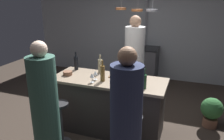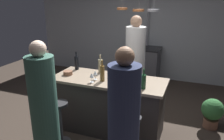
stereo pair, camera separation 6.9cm
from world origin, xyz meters
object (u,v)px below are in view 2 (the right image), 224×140
guest_right (124,126)px  potted_plant (212,112)px  chef (135,66)px  wine_glass_near_right_guest (92,76)px  mixing_bowl_wooden (68,73)px  bar_stool_left (60,121)px  wine_bottle_dark (77,63)px  guest_left (44,109)px  mixing_bowl_ceramic (137,78)px  wine_bottle_amber (102,73)px  stove_range (144,64)px  pepper_mill (133,79)px  wine_bottle_green (143,81)px  cutting_board (120,76)px  bar_stool_right (131,137)px  wine_glass_near_left_guest (95,73)px  wine_bottle_white (100,66)px

guest_right → potted_plant: (1.02, 1.66, -0.48)m
chef → wine_glass_near_right_guest: 1.31m
potted_plant → mixing_bowl_wooden: bearing=-162.4°
bar_stool_left → wine_bottle_dark: bearing=101.9°
guest_left → wine_bottle_dark: 1.28m
chef → mixing_bowl_ceramic: chef is taller
chef → wine_bottle_amber: (-0.20, -1.15, 0.19)m
stove_range → wine_glass_near_right_guest: 2.74m
wine_bottle_dark → potted_plant: bearing=10.3°
stove_range → wine_glass_near_right_guest: size_ratio=6.10×
chef → potted_plant: bearing=-14.0°
pepper_mill → wine_bottle_green: wine_bottle_green is taller
chef → cutting_board: bearing=-90.5°
potted_plant → mixing_bowl_wooden: size_ratio=3.49×
guest_left → bar_stool_right: (1.05, 0.37, -0.39)m
wine_bottle_dark → wine_glass_near_left_guest: wine_bottle_dark is taller
chef → mixing_bowl_ceramic: bearing=-72.2°
bar_stool_right → guest_left: bearing=-160.7°
bar_stool_left → wine_bottle_white: bearing=71.7°
bar_stool_left → guest_right: size_ratio=0.41×
wine_bottle_white → wine_glass_near_left_guest: bearing=-79.6°
bar_stool_right → wine_bottle_green: 0.77m
wine_glass_near_right_guest → wine_glass_near_left_guest: bearing=90.5°
pepper_mill → wine_bottle_white: 0.78m
stove_range → mixing_bowl_wooden: mixing_bowl_wooden is taller
bar_stool_right → bar_stool_left: bearing=180.0°
guest_left → mixing_bowl_ceramic: size_ratio=8.82×
cutting_board → wine_bottle_amber: size_ratio=0.98×
potted_plant → wine_bottle_white: (-1.84, -0.43, 0.72)m
mixing_bowl_wooden → cutting_board: bearing=14.8°
chef → wine_bottle_amber: 1.18m
wine_bottle_dark → mixing_bowl_ceramic: size_ratio=1.70×
wine_glass_near_left_guest → wine_glass_near_right_guest: (0.00, -0.13, 0.00)m
chef → pepper_mill: 1.24m
potted_plant → chef: bearing=166.0°
wine_bottle_white → guest_left: bearing=-101.5°
guest_right → wine_glass_near_left_guest: size_ratio=11.41×
bar_stool_left → wine_bottle_amber: (0.47, 0.50, 0.65)m
stove_range → wine_bottle_amber: bearing=-91.3°
chef → potted_plant: chef is taller
wine_bottle_green → chef: bearing=110.6°
chef → wine_glass_near_right_guest: bearing=-104.3°
stove_range → potted_plant: size_ratio=1.71×
pepper_mill → wine_bottle_amber: size_ratio=0.65×
guest_left → wine_glass_near_right_guest: guest_left is taller
chef → mixing_bowl_ceramic: size_ratio=9.61×
guest_right → wine_glass_near_left_guest: (-0.76, 0.90, 0.23)m
cutting_board → mixing_bowl_wooden: (-0.83, -0.22, 0.02)m
potted_plant → wine_bottle_amber: 1.97m
bar_stool_left → wine_bottle_white: size_ratio=2.18×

